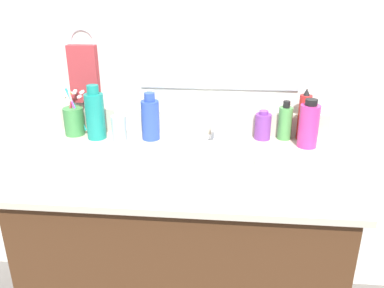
{
  "coord_description": "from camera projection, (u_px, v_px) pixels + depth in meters",
  "views": [
    {
      "loc": [
        0.14,
        -1.18,
        1.28
      ],
      "look_at": [
        0.03,
        0.0,
        0.79
      ],
      "focal_mm": 37.42,
      "sensor_mm": 36.0,
      "label": 1
    }
  ],
  "objects": [
    {
      "name": "vanity_cabinet",
      "position": [
        185.0,
        256.0,
        1.45
      ],
      "size": [
        1.0,
        0.54,
        0.7
      ],
      "primitive_type": "cube",
      "color": "#4C2D19",
      "rests_on": "ground_plane"
    },
    {
      "name": "countertop",
      "position": [
        184.0,
        166.0,
        1.31
      ],
      "size": [
        1.04,
        0.58,
        0.02
      ],
      "primitive_type": "cube",
      "color": "beige",
      "rests_on": "vanity_cabinet"
    },
    {
      "name": "backsplash",
      "position": [
        192.0,
        122.0,
        1.55
      ],
      "size": [
        1.04,
        0.02,
        0.09
      ],
      "primitive_type": "cube",
      "color": "beige",
      "rests_on": "countertop"
    },
    {
      "name": "back_wall",
      "position": [
        193.0,
        145.0,
        1.65
      ],
      "size": [
        2.14,
        0.04,
        1.3
      ],
      "primitive_type": "cube",
      "color": "silver",
      "rests_on": "ground_plane"
    },
    {
      "name": "mirror_panel",
      "position": [
        221.0,
        12.0,
        1.42
      ],
      "size": [
        0.6,
        0.01,
        0.56
      ],
      "primitive_type": "cube",
      "color": "#B2BCC6"
    },
    {
      "name": "towel_ring",
      "position": [
        82.0,
        42.0,
        1.51
      ],
      "size": [
        0.1,
        0.01,
        0.1
      ],
      "primitive_type": "torus",
      "rotation": [
        1.57,
        0.0,
        0.0
      ],
      "color": "silver"
    },
    {
      "name": "hand_towel",
      "position": [
        84.0,
        74.0,
        1.54
      ],
      "size": [
        0.11,
        0.04,
        0.22
      ],
      "primitive_type": "cube",
      "color": "#A53338"
    },
    {
      "name": "sink_basin",
      "position": [
        211.0,
        171.0,
        1.33
      ],
      "size": [
        0.33,
        0.33,
        0.11
      ],
      "color": "white",
      "rests_on": "countertop"
    },
    {
      "name": "faucet",
      "position": [
        214.0,
        134.0,
        1.48
      ],
      "size": [
        0.16,
        0.1,
        0.08
      ],
      "color": "silver",
      "rests_on": "countertop"
    },
    {
      "name": "bottle_shampoo_blue",
      "position": [
        150.0,
        119.0,
        1.48
      ],
      "size": [
        0.07,
        0.07,
        0.18
      ],
      "color": "#2D4CB2",
      "rests_on": "countertop"
    },
    {
      "name": "bottle_soap_pink",
      "position": [
        309.0,
        125.0,
        1.41
      ],
      "size": [
        0.07,
        0.07,
        0.18
      ],
      "color": "#D8338C",
      "rests_on": "countertop"
    },
    {
      "name": "bottle_gel_clear",
      "position": [
        119.0,
        128.0,
        1.48
      ],
      "size": [
        0.05,
        0.05,
        0.12
      ],
      "color": "silver",
      "rests_on": "countertop"
    },
    {
      "name": "bottle_cream_purple",
      "position": [
        263.0,
        126.0,
        1.49
      ],
      "size": [
        0.06,
        0.06,
        0.11
      ],
      "color": "#7A3899",
      "rests_on": "countertop"
    },
    {
      "name": "bottle_mouthwash_teal",
      "position": [
        95.0,
        115.0,
        1.48
      ],
      "size": [
        0.07,
        0.07,
        0.2
      ],
      "color": "teal",
      "rests_on": "countertop"
    },
    {
      "name": "bottle_toner_green",
      "position": [
        285.0,
        122.0,
        1.49
      ],
      "size": [
        0.05,
        0.05,
        0.15
      ],
      "color": "#4C9E4C",
      "rests_on": "countertop"
    },
    {
      "name": "bottle_spray_red",
      "position": [
        304.0,
        116.0,
        1.48
      ],
      "size": [
        0.04,
        0.04,
        0.2
      ],
      "color": "red",
      "rests_on": "countertop"
    },
    {
      "name": "cup_green",
      "position": [
        74.0,
        120.0,
        1.53
      ],
      "size": [
        0.09,
        0.09,
        0.18
      ],
      "color": "#3F8C47",
      "rests_on": "countertop"
    }
  ]
}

